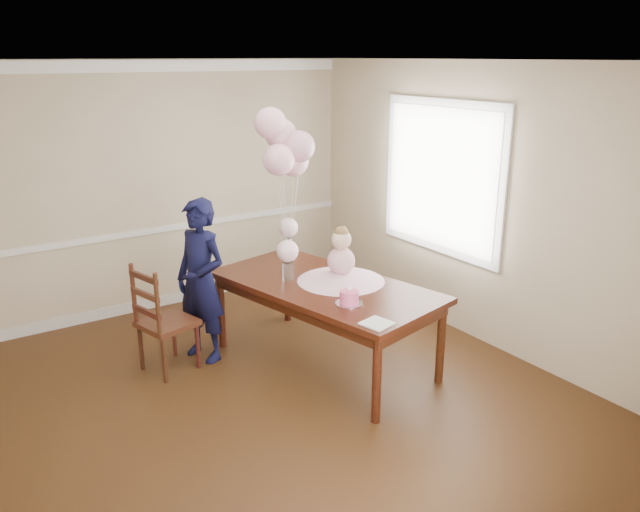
# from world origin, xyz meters

# --- Properties ---
(floor) EXTENTS (4.50, 5.00, 0.00)m
(floor) POSITION_xyz_m (0.00, 0.00, 0.00)
(floor) COLOR black
(floor) RESTS_ON ground
(ceiling) EXTENTS (4.50, 5.00, 0.02)m
(ceiling) POSITION_xyz_m (0.00, 0.00, 2.70)
(ceiling) COLOR silver
(ceiling) RESTS_ON wall_back
(wall_back) EXTENTS (4.50, 0.02, 2.70)m
(wall_back) POSITION_xyz_m (0.00, 2.50, 1.35)
(wall_back) COLOR tan
(wall_back) RESTS_ON floor
(wall_front) EXTENTS (4.50, 0.02, 2.70)m
(wall_front) POSITION_xyz_m (0.00, -2.50, 1.35)
(wall_front) COLOR tan
(wall_front) RESTS_ON floor
(wall_right) EXTENTS (0.02, 5.00, 2.70)m
(wall_right) POSITION_xyz_m (2.25, 0.00, 1.35)
(wall_right) COLOR tan
(wall_right) RESTS_ON floor
(chair_rail_trim) EXTENTS (4.50, 0.02, 0.07)m
(chair_rail_trim) POSITION_xyz_m (0.00, 2.49, 0.90)
(chair_rail_trim) COLOR silver
(chair_rail_trim) RESTS_ON wall_back
(crown_molding) EXTENTS (4.50, 0.02, 0.12)m
(crown_molding) POSITION_xyz_m (0.00, 2.49, 2.63)
(crown_molding) COLOR white
(crown_molding) RESTS_ON wall_back
(baseboard_trim) EXTENTS (4.50, 0.02, 0.12)m
(baseboard_trim) POSITION_xyz_m (0.00, 2.49, 0.06)
(baseboard_trim) COLOR silver
(baseboard_trim) RESTS_ON floor
(window_frame) EXTENTS (0.02, 1.66, 1.56)m
(window_frame) POSITION_xyz_m (2.23, 0.50, 1.55)
(window_frame) COLOR white
(window_frame) RESTS_ON wall_right
(window_blinds) EXTENTS (0.01, 1.50, 1.40)m
(window_blinds) POSITION_xyz_m (2.21, 0.50, 1.55)
(window_blinds) COLOR silver
(window_blinds) RESTS_ON wall_right
(dining_table_top) EXTENTS (1.47, 2.27, 0.05)m
(dining_table_top) POSITION_xyz_m (0.67, 0.31, 0.76)
(dining_table_top) COLOR black
(dining_table_top) RESTS_ON table_leg_fl
(table_apron) EXTENTS (1.35, 2.15, 0.10)m
(table_apron) POSITION_xyz_m (0.67, 0.31, 0.68)
(table_apron) COLOR black
(table_apron) RESTS_ON table_leg_fl
(table_leg_fl) EXTENTS (0.09, 0.09, 0.73)m
(table_leg_fl) POSITION_xyz_m (0.44, -0.73, 0.37)
(table_leg_fl) COLOR black
(table_leg_fl) RESTS_ON floor
(table_leg_fr) EXTENTS (0.09, 0.09, 0.73)m
(table_leg_fr) POSITION_xyz_m (1.30, -0.54, 0.37)
(table_leg_fr) COLOR black
(table_leg_fr) RESTS_ON floor
(table_leg_bl) EXTENTS (0.09, 0.09, 0.73)m
(table_leg_bl) POSITION_xyz_m (0.03, 1.16, 0.37)
(table_leg_bl) COLOR black
(table_leg_bl) RESTS_ON floor
(table_leg_br) EXTENTS (0.09, 0.09, 0.73)m
(table_leg_br) POSITION_xyz_m (0.89, 1.35, 0.37)
(table_leg_br) COLOR black
(table_leg_br) RESTS_ON floor
(baby_skirt) EXTENTS (0.95, 0.95, 0.10)m
(baby_skirt) POSITION_xyz_m (0.83, 0.29, 0.84)
(baby_skirt) COLOR #E9ACCA
(baby_skirt) RESTS_ON dining_table_top
(baby_torso) EXTENTS (0.25, 0.25, 0.25)m
(baby_torso) POSITION_xyz_m (0.83, 0.29, 0.97)
(baby_torso) COLOR pink
(baby_torso) RESTS_ON baby_skirt
(baby_head) EXTENTS (0.18, 0.18, 0.18)m
(baby_head) POSITION_xyz_m (0.83, 0.29, 1.17)
(baby_head) COLOR beige
(baby_head) RESTS_ON baby_torso
(baby_hair) EXTENTS (0.13, 0.13, 0.13)m
(baby_hair) POSITION_xyz_m (0.83, 0.29, 1.24)
(baby_hair) COLOR brown
(baby_hair) RESTS_ON baby_head
(cake_platter) EXTENTS (0.27, 0.27, 0.01)m
(cake_platter) POSITION_xyz_m (0.56, -0.19, 0.79)
(cake_platter) COLOR silver
(cake_platter) RESTS_ON dining_table_top
(birthday_cake) EXTENTS (0.19, 0.19, 0.10)m
(birthday_cake) POSITION_xyz_m (0.56, -0.19, 0.85)
(birthday_cake) COLOR #E3477F
(birthday_cake) RESTS_ON cake_platter
(cake_flower_a) EXTENTS (0.03, 0.03, 0.03)m
(cake_flower_a) POSITION_xyz_m (0.56, -0.19, 0.91)
(cake_flower_a) COLOR white
(cake_flower_a) RESTS_ON birthday_cake
(cake_flower_b) EXTENTS (0.03, 0.03, 0.03)m
(cake_flower_b) POSITION_xyz_m (0.59, -0.17, 0.91)
(cake_flower_b) COLOR silver
(cake_flower_b) RESTS_ON birthday_cake
(rose_vase_near) EXTENTS (0.12, 0.12, 0.17)m
(rose_vase_near) POSITION_xyz_m (0.45, 0.58, 0.87)
(rose_vase_near) COLOR silver
(rose_vase_near) RESTS_ON dining_table_top
(roses_near) EXTENTS (0.20, 0.20, 0.20)m
(roses_near) POSITION_xyz_m (0.45, 0.58, 1.06)
(roses_near) COLOR #F7CFDB
(roses_near) RESTS_ON rose_vase_near
(rose_vase_far) EXTENTS (0.12, 0.12, 0.17)m
(rose_vase_far) POSITION_xyz_m (0.87, 1.27, 0.87)
(rose_vase_far) COLOR white
(rose_vase_far) RESTS_ON dining_table_top
(roses_far) EXTENTS (0.20, 0.20, 0.20)m
(roses_far) POSITION_xyz_m (0.87, 1.27, 1.06)
(roses_far) COLOR white
(roses_far) RESTS_ON rose_vase_far
(napkin) EXTENTS (0.25, 0.25, 0.01)m
(napkin) POSITION_xyz_m (0.50, -0.64, 0.79)
(napkin) COLOR silver
(napkin) RESTS_ON dining_table_top
(balloon_weight) EXTENTS (0.05, 0.05, 0.02)m
(balloon_weight) POSITION_xyz_m (0.65, 0.90, 0.80)
(balloon_weight) COLOR #B9BABE
(balloon_weight) RESTS_ON dining_table_top
(balloon_a) EXTENTS (0.29, 0.29, 0.29)m
(balloon_a) POSITION_xyz_m (0.54, 0.87, 1.83)
(balloon_a) COLOR #FFB4D1
(balloon_a) RESTS_ON balloon_ribbon_a
(balloon_b) EXTENTS (0.29, 0.29, 0.29)m
(balloon_b) POSITION_xyz_m (0.76, 0.87, 1.94)
(balloon_b) COLOR #D999B6
(balloon_b) RESTS_ON balloon_ribbon_b
(balloon_c) EXTENTS (0.29, 0.29, 0.29)m
(balloon_c) POSITION_xyz_m (0.64, 1.00, 2.04)
(balloon_c) COLOR #DE9DB7
(balloon_c) RESTS_ON balloon_ribbon_c
(balloon_d) EXTENTS (0.29, 0.29, 0.29)m
(balloon_d) POSITION_xyz_m (0.54, 1.00, 2.15)
(balloon_d) COLOR #FFB4CE
(balloon_d) RESTS_ON balloon_ribbon_d
(balloon_e) EXTENTS (0.29, 0.29, 0.29)m
(balloon_e) POSITION_xyz_m (0.78, 1.01, 1.78)
(balloon_e) COLOR #FFB4C7
(balloon_e) RESTS_ON balloon_ribbon_e
(balloon_ribbon_a) EXTENTS (0.09, 0.02, 0.88)m
(balloon_ribbon_a) POSITION_xyz_m (0.60, 0.88, 1.24)
(balloon_ribbon_a) COLOR silver
(balloon_ribbon_a) RESTS_ON balloon_weight
(balloon_ribbon_b) EXTENTS (0.12, 0.03, 0.98)m
(balloon_ribbon_b) POSITION_xyz_m (0.70, 0.88, 1.29)
(balloon_ribbon_b) COLOR white
(balloon_ribbon_b) RESTS_ON balloon_weight
(balloon_ribbon_c) EXTENTS (0.01, 0.10, 1.09)m
(balloon_ribbon_c) POSITION_xyz_m (0.65, 0.95, 1.34)
(balloon_ribbon_c) COLOR white
(balloon_ribbon_c) RESTS_ON balloon_weight
(balloon_ribbon_d) EXTENTS (0.11, 0.09, 1.19)m
(balloon_ribbon_d) POSITION_xyz_m (0.59, 0.95, 1.39)
(balloon_ribbon_d) COLOR white
(balloon_ribbon_d) RESTS_ON balloon_weight
(balloon_ribbon_e) EXTENTS (0.13, 0.11, 0.81)m
(balloon_ribbon_e) POSITION_xyz_m (0.71, 0.95, 1.21)
(balloon_ribbon_e) COLOR white
(balloon_ribbon_e) RESTS_ON balloon_weight
(dining_chair_seat) EXTENTS (0.54, 0.54, 0.05)m
(dining_chair_seat) POSITION_xyz_m (-0.57, 1.00, 0.45)
(dining_chair_seat) COLOR #3C1C10
(dining_chair_seat) RESTS_ON chair_leg_fl
(chair_leg_fl) EXTENTS (0.05, 0.05, 0.43)m
(chair_leg_fl) POSITION_xyz_m (-0.70, 0.78, 0.22)
(chair_leg_fl) COLOR #33180E
(chair_leg_fl) RESTS_ON floor
(chair_leg_fr) EXTENTS (0.05, 0.05, 0.43)m
(chair_leg_fr) POSITION_xyz_m (-0.35, 0.87, 0.22)
(chair_leg_fr) COLOR black
(chair_leg_fr) RESTS_ON floor
(chair_leg_bl) EXTENTS (0.05, 0.05, 0.43)m
(chair_leg_bl) POSITION_xyz_m (-0.79, 1.13, 0.22)
(chair_leg_bl) COLOR black
(chair_leg_bl) RESTS_ON floor
(chair_leg_br) EXTENTS (0.05, 0.05, 0.43)m
(chair_leg_br) POSITION_xyz_m (-0.44, 1.22, 0.22)
(chair_leg_br) COLOR #3D1810
(chair_leg_br) RESTS_ON floor
(chair_back_post_l) EXTENTS (0.05, 0.05, 0.56)m
(chair_back_post_l) POSITION_xyz_m (-0.72, 0.78, 0.74)
(chair_back_post_l) COLOR #341B0E
(chair_back_post_l) RESTS_ON dining_chair_seat
(chair_back_post_r) EXTENTS (0.05, 0.05, 0.56)m
(chair_back_post_r) POSITION_xyz_m (-0.81, 1.13, 0.74)
(chair_back_post_r) COLOR #39180F
(chair_back_post_r) RESTS_ON dining_chair_seat
(chair_slat_low) EXTENTS (0.13, 0.40, 0.05)m
(chair_slat_low) POSITION_xyz_m (-0.76, 0.95, 0.62)
(chair_slat_low) COLOR #3A160F
(chair_slat_low) RESTS_ON dining_chair_seat
(chair_slat_mid) EXTENTS (0.13, 0.40, 0.05)m
(chair_slat_mid) POSITION_xyz_m (-0.76, 0.95, 0.78)
(chair_slat_mid) COLOR #3C1B10
(chair_slat_mid) RESTS_ON dining_chair_seat
(chair_slat_top) EXTENTS (0.13, 0.40, 0.05)m
(chair_slat_top) POSITION_xyz_m (-0.76, 0.95, 0.94)
(chair_slat_top) COLOR #34170E
(chair_slat_top) RESTS_ON dining_chair_seat
(woman) EXTENTS (0.54, 0.65, 1.53)m
(woman) POSITION_xyz_m (-0.20, 1.05, 0.77)
(woman) COLOR black
(woman) RESTS_ON floor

